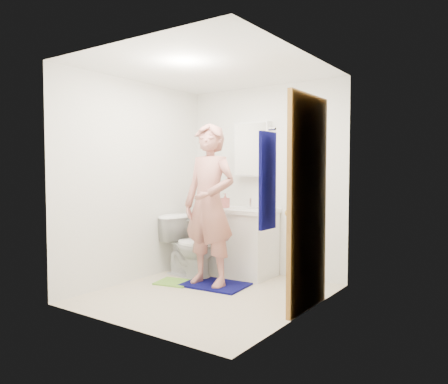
# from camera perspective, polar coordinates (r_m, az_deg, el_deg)

# --- Properties ---
(floor) EXTENTS (2.20, 2.40, 0.02)m
(floor) POSITION_cam_1_polar(r_m,az_deg,el_deg) (4.83, -1.96, -13.30)
(floor) COLOR beige
(floor) RESTS_ON ground
(ceiling) EXTENTS (2.20, 2.40, 0.02)m
(ceiling) POSITION_cam_1_polar(r_m,az_deg,el_deg) (4.75, -2.02, 15.96)
(ceiling) COLOR white
(ceiling) RESTS_ON ground
(wall_back) EXTENTS (2.20, 0.02, 2.40)m
(wall_back) POSITION_cam_1_polar(r_m,az_deg,el_deg) (5.65, 5.41, 1.52)
(wall_back) COLOR silver
(wall_back) RESTS_ON ground
(wall_front) EXTENTS (2.20, 0.02, 2.40)m
(wall_front) POSITION_cam_1_polar(r_m,az_deg,el_deg) (3.74, -13.21, 0.71)
(wall_front) COLOR silver
(wall_front) RESTS_ON ground
(wall_left) EXTENTS (0.02, 2.40, 2.40)m
(wall_left) POSITION_cam_1_polar(r_m,az_deg,el_deg) (5.37, -11.49, 1.40)
(wall_left) COLOR silver
(wall_left) RESTS_ON ground
(wall_right) EXTENTS (0.02, 2.40, 2.40)m
(wall_right) POSITION_cam_1_polar(r_m,az_deg,el_deg) (4.06, 10.62, 0.91)
(wall_right) COLOR silver
(wall_right) RESTS_ON ground
(vanity_cabinet) EXTENTS (0.75, 0.55, 0.80)m
(vanity_cabinet) POSITION_cam_1_polar(r_m,az_deg,el_deg) (5.55, 2.50, -6.80)
(vanity_cabinet) COLOR white
(vanity_cabinet) RESTS_ON floor
(countertop) EXTENTS (0.79, 0.59, 0.05)m
(countertop) POSITION_cam_1_polar(r_m,az_deg,el_deg) (5.49, 2.51, -2.43)
(countertop) COLOR white
(countertop) RESTS_ON vanity_cabinet
(sink_basin) EXTENTS (0.40, 0.40, 0.03)m
(sink_basin) POSITION_cam_1_polar(r_m,az_deg,el_deg) (5.49, 2.51, -2.27)
(sink_basin) COLOR white
(sink_basin) RESTS_ON countertop
(faucet) EXTENTS (0.03, 0.03, 0.12)m
(faucet) POSITION_cam_1_polar(r_m,az_deg,el_deg) (5.64, 3.50, -1.42)
(faucet) COLOR silver
(faucet) RESTS_ON countertop
(medicine_cabinet) EXTENTS (0.50, 0.12, 0.70)m
(medicine_cabinet) POSITION_cam_1_polar(r_m,az_deg,el_deg) (5.67, 3.76, 5.58)
(medicine_cabinet) COLOR white
(medicine_cabinet) RESTS_ON wall_back
(mirror_panel) EXTENTS (0.46, 0.01, 0.66)m
(mirror_panel) POSITION_cam_1_polar(r_m,az_deg,el_deg) (5.61, 3.43, 5.61)
(mirror_panel) COLOR white
(mirror_panel) RESTS_ON wall_back
(door) EXTENTS (0.05, 0.80, 2.05)m
(door) POSITION_cam_1_polar(r_m,az_deg,el_deg) (4.23, 10.88, -1.39)
(door) COLOR #A9732E
(door) RESTS_ON ground
(door_knob) EXTENTS (0.07, 0.07, 0.07)m
(door_knob) POSITION_cam_1_polar(r_m,az_deg,el_deg) (3.96, 8.45, -2.74)
(door_knob) COLOR gold
(door_knob) RESTS_ON door
(towel) EXTENTS (0.03, 0.24, 0.80)m
(towel) POSITION_cam_1_polar(r_m,az_deg,el_deg) (3.59, 5.70, 1.48)
(towel) COLOR #08084B
(towel) RESTS_ON wall_right
(towel_hook) EXTENTS (0.06, 0.02, 0.02)m
(towel_hook) POSITION_cam_1_polar(r_m,az_deg,el_deg) (3.58, 6.30, 8.19)
(towel_hook) COLOR silver
(towel_hook) RESTS_ON wall_right
(toilet) EXTENTS (0.79, 0.52, 0.76)m
(toilet) POSITION_cam_1_polar(r_m,az_deg,el_deg) (5.53, -4.48, -7.05)
(toilet) COLOR white
(toilet) RESTS_ON floor
(bath_mat) EXTENTS (0.76, 0.57, 0.02)m
(bath_mat) POSITION_cam_1_polar(r_m,az_deg,el_deg) (5.15, -1.13, -12.02)
(bath_mat) COLOR #08084B
(bath_mat) RESTS_ON floor
(green_rug) EXTENTS (0.46, 0.41, 0.02)m
(green_rug) POSITION_cam_1_polar(r_m,az_deg,el_deg) (5.28, -6.50, -11.65)
(green_rug) COLOR #70AE3A
(green_rug) RESTS_ON floor
(soap_dispenser) EXTENTS (0.09, 0.09, 0.19)m
(soap_dispenser) POSITION_cam_1_polar(r_m,az_deg,el_deg) (5.57, 0.16, -1.13)
(soap_dispenser) COLOR #BD5D58
(soap_dispenser) RESTS_ON countertop
(toothbrush_cup) EXTENTS (0.16, 0.16, 0.10)m
(toothbrush_cup) POSITION_cam_1_polar(r_m,az_deg,el_deg) (5.44, 5.90, -1.71)
(toothbrush_cup) COLOR #67479C
(toothbrush_cup) RESTS_ON countertop
(man) EXTENTS (0.67, 0.44, 1.84)m
(man) POSITION_cam_1_polar(r_m,az_deg,el_deg) (4.98, -1.93, -1.65)
(man) COLOR #B37065
(man) RESTS_ON bath_mat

